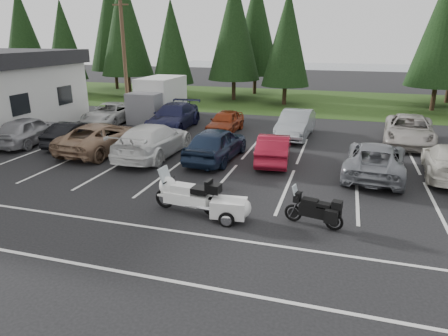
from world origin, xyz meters
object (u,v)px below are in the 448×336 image
car_near_4 (216,144)px  car_far_2 (225,122)px  car_far_3 (296,124)px  car_near_1 (74,134)px  car_near_5 (274,148)px  car_far_0 (110,113)px  car_far_4 (409,130)px  utility_pole (124,52)px  car_near_3 (153,140)px  car_near_2 (102,137)px  cargo_trailer (229,210)px  box_truck (156,99)px  car_near_6 (375,159)px  touring_motorcycle (187,191)px  car_far_1 (174,117)px  adventure_motorcycle (314,207)px  car_near_0 (29,130)px

car_near_4 → car_far_2: car_near_4 is taller
car_far_3 → car_far_2: bearing=-176.0°
car_near_1 → car_near_5: 11.17m
car_near_4 → car_far_0: (-9.66, 6.06, -0.12)m
car_far_4 → utility_pole: bearing=179.9°
car_far_4 → car_near_3: bearing=-147.8°
car_near_3 → car_far_4: (12.66, 6.36, -0.05)m
car_near_2 → cargo_trailer: 10.63m
box_truck → cargo_trailer: 17.77m
car_far_2 → utility_pole: bearing=166.3°
box_truck → car_far_0: size_ratio=1.12×
car_near_3 → car_far_2: size_ratio=1.41×
car_near_1 → car_near_6: size_ratio=0.77×
car_near_6 → touring_motorcycle: (-6.37, -5.93, 0.04)m
car_near_3 → cargo_trailer: (5.72, -6.09, -0.45)m
car_near_3 → car_near_6: size_ratio=1.08×
car_near_6 → car_far_1: size_ratio=0.94×
car_near_3 → adventure_motorcycle: size_ratio=2.68×
car_near_5 → touring_motorcycle: 6.83m
car_far_3 → car_far_4: size_ratio=0.86×
car_near_5 → car_near_0: bearing=-3.3°
car_near_3 → car_far_3: car_near_3 is taller
car_near_1 → car_far_0: (-1.25, 5.73, 0.03)m
car_near_3 → car_near_4: size_ratio=1.18×
car_near_6 → car_far_0: bearing=-14.9°
car_near_5 → utility_pole: bearing=-37.5°
car_near_5 → car_far_1: (-7.49, 5.22, 0.12)m
utility_pole → car_near_5: size_ratio=2.14×
car_near_4 → car_near_0: bearing=4.1°
car_near_3 → touring_motorcycle: size_ratio=2.04×
car_near_2 → car_far_4: bearing=-154.7°
car_far_0 → car_near_0: bearing=-105.1°
car_far_4 → car_near_0: bearing=-157.6°
car_near_0 → car_far_2: 11.36m
cargo_trailer → car_near_6: bearing=46.4°
car_near_1 → car_near_6: car_near_6 is taller
car_near_4 → cargo_trailer: size_ratio=2.92×
car_near_3 → car_near_0: bearing=-1.3°
utility_pole → car_near_1: size_ratio=2.23×
box_truck → car_near_6: 16.98m
car_near_5 → car_far_4: (6.67, 5.62, 0.09)m
car_near_1 → car_near_4: (8.41, -0.33, 0.15)m
car_near_2 → car_far_4: car_far_4 is taller
car_near_2 → touring_motorcycle: touring_motorcycle is taller
car_near_2 → touring_motorcycle: bearing=143.8°
car_near_4 → adventure_motorcycle: (5.17, -5.93, -0.17)m
car_far_2 → car_far_1: bearing=-177.8°
car_near_3 → car_far_0: 9.03m
car_near_6 → adventure_motorcycle: car_near_6 is taller
car_far_0 → adventure_motorcycle: size_ratio=2.36×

